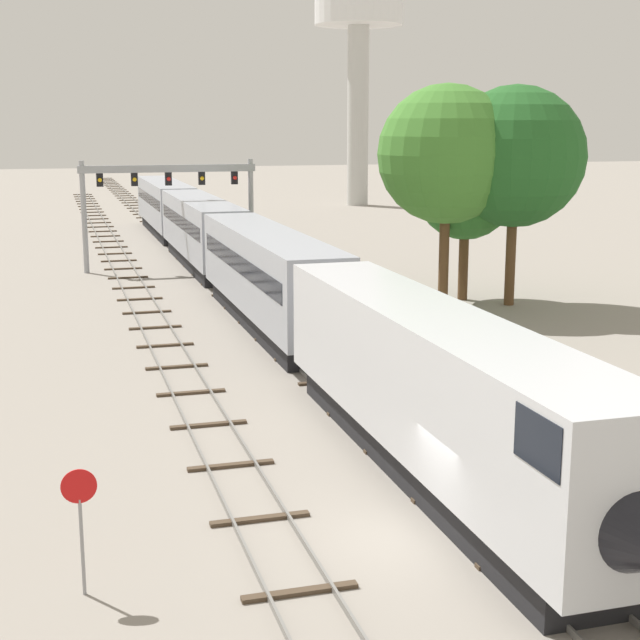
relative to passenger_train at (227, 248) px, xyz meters
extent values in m
plane|color=gray|center=(-2.00, -35.63, -2.60)|extent=(400.00, 400.00, 0.00)
cube|color=slate|center=(-0.72, 24.37, -2.52)|extent=(0.07, 200.00, 0.16)
cube|color=slate|center=(0.72, 24.37, -2.52)|extent=(0.07, 200.00, 0.16)
cube|color=#473828|center=(0.00, -37.63, -2.55)|extent=(2.60, 0.24, 0.10)
cube|color=#473828|center=(0.00, -33.63, -2.55)|extent=(2.60, 0.24, 0.10)
cube|color=#473828|center=(0.00, -29.63, -2.55)|extent=(2.60, 0.24, 0.10)
cube|color=#473828|center=(0.00, -25.63, -2.55)|extent=(2.60, 0.24, 0.10)
cube|color=#473828|center=(0.00, -21.63, -2.55)|extent=(2.60, 0.24, 0.10)
cube|color=#473828|center=(0.00, -17.63, -2.55)|extent=(2.60, 0.24, 0.10)
cube|color=#473828|center=(0.00, -13.63, -2.55)|extent=(2.60, 0.24, 0.10)
cube|color=#473828|center=(0.00, -9.63, -2.55)|extent=(2.60, 0.24, 0.10)
cube|color=#473828|center=(0.00, -5.63, -2.55)|extent=(2.60, 0.24, 0.10)
cube|color=#473828|center=(0.00, -1.63, -2.55)|extent=(2.60, 0.24, 0.10)
cube|color=#473828|center=(0.00, 2.37, -2.55)|extent=(2.60, 0.24, 0.10)
cube|color=#473828|center=(0.00, 6.37, -2.55)|extent=(2.60, 0.24, 0.10)
cube|color=#473828|center=(0.00, 10.37, -2.55)|extent=(2.60, 0.24, 0.10)
cube|color=#473828|center=(0.00, 14.37, -2.55)|extent=(2.60, 0.24, 0.10)
cube|color=#473828|center=(0.00, 18.37, -2.55)|extent=(2.60, 0.24, 0.10)
cube|color=#473828|center=(0.00, 22.37, -2.55)|extent=(2.60, 0.24, 0.10)
cube|color=#473828|center=(0.00, 26.37, -2.55)|extent=(2.60, 0.24, 0.10)
cube|color=#473828|center=(0.00, 30.37, -2.55)|extent=(2.60, 0.24, 0.10)
cube|color=#473828|center=(0.00, 34.37, -2.55)|extent=(2.60, 0.24, 0.10)
cube|color=#473828|center=(0.00, 38.37, -2.55)|extent=(2.60, 0.24, 0.10)
cube|color=#473828|center=(0.00, 42.37, -2.55)|extent=(2.60, 0.24, 0.10)
cube|color=#473828|center=(0.00, 46.37, -2.55)|extent=(2.60, 0.24, 0.10)
cube|color=#473828|center=(0.00, 50.37, -2.55)|extent=(2.60, 0.24, 0.10)
cube|color=#473828|center=(0.00, 54.37, -2.55)|extent=(2.60, 0.24, 0.10)
cube|color=#473828|center=(0.00, 58.37, -2.55)|extent=(2.60, 0.24, 0.10)
cube|color=#473828|center=(0.00, 62.37, -2.55)|extent=(2.60, 0.24, 0.10)
cube|color=#473828|center=(0.00, 66.37, -2.55)|extent=(2.60, 0.24, 0.10)
cube|color=#473828|center=(0.00, 70.37, -2.55)|extent=(2.60, 0.24, 0.10)
cube|color=#473828|center=(0.00, 74.37, -2.55)|extent=(2.60, 0.24, 0.10)
cube|color=#473828|center=(0.00, 78.37, -2.55)|extent=(2.60, 0.24, 0.10)
cube|color=#473828|center=(0.00, 82.37, -2.55)|extent=(2.60, 0.24, 0.10)
cube|color=#473828|center=(0.00, 86.37, -2.55)|extent=(2.60, 0.24, 0.10)
cube|color=#473828|center=(0.00, 90.37, -2.55)|extent=(2.60, 0.24, 0.10)
cube|color=#473828|center=(0.00, 94.37, -2.55)|extent=(2.60, 0.24, 0.10)
cube|color=#473828|center=(0.00, 98.37, -2.55)|extent=(2.60, 0.24, 0.10)
cube|color=#473828|center=(0.00, 102.37, -2.55)|extent=(2.60, 0.24, 0.10)
cube|color=#473828|center=(0.00, 106.37, -2.55)|extent=(2.60, 0.24, 0.10)
cube|color=#473828|center=(0.00, 110.37, -2.55)|extent=(2.60, 0.24, 0.10)
cube|color=#473828|center=(0.00, 114.37, -2.55)|extent=(2.60, 0.24, 0.10)
cube|color=#473828|center=(0.00, 118.37, -2.55)|extent=(2.60, 0.24, 0.10)
cube|color=#473828|center=(0.00, 122.37, -2.55)|extent=(2.60, 0.24, 0.10)
cube|color=slate|center=(-6.22, 4.37, -2.52)|extent=(0.07, 160.00, 0.16)
cube|color=slate|center=(-4.78, 4.37, -2.52)|extent=(0.07, 160.00, 0.16)
cube|color=#473828|center=(-5.50, -37.63, -2.55)|extent=(2.60, 0.24, 0.10)
cube|color=#473828|center=(-5.50, -33.63, -2.55)|extent=(2.60, 0.24, 0.10)
cube|color=#473828|center=(-5.50, -29.63, -2.55)|extent=(2.60, 0.24, 0.10)
cube|color=#473828|center=(-5.50, -25.63, -2.55)|extent=(2.60, 0.24, 0.10)
cube|color=#473828|center=(-5.50, -21.63, -2.55)|extent=(2.60, 0.24, 0.10)
cube|color=#473828|center=(-5.50, -17.63, -2.55)|extent=(2.60, 0.24, 0.10)
cube|color=#473828|center=(-5.50, -13.63, -2.55)|extent=(2.60, 0.24, 0.10)
cube|color=#473828|center=(-5.50, -9.63, -2.55)|extent=(2.60, 0.24, 0.10)
cube|color=#473828|center=(-5.50, -5.63, -2.55)|extent=(2.60, 0.24, 0.10)
cube|color=#473828|center=(-5.50, -1.63, -2.55)|extent=(2.60, 0.24, 0.10)
cube|color=#473828|center=(-5.50, 2.37, -2.55)|extent=(2.60, 0.24, 0.10)
cube|color=#473828|center=(-5.50, 6.37, -2.55)|extent=(2.60, 0.24, 0.10)
cube|color=#473828|center=(-5.50, 10.37, -2.55)|extent=(2.60, 0.24, 0.10)
cube|color=#473828|center=(-5.50, 14.37, -2.55)|extent=(2.60, 0.24, 0.10)
cube|color=#473828|center=(-5.50, 18.37, -2.55)|extent=(2.60, 0.24, 0.10)
cube|color=#473828|center=(-5.50, 22.37, -2.55)|extent=(2.60, 0.24, 0.10)
cube|color=#473828|center=(-5.50, 26.37, -2.55)|extent=(2.60, 0.24, 0.10)
cube|color=#473828|center=(-5.50, 30.37, -2.55)|extent=(2.60, 0.24, 0.10)
cube|color=#473828|center=(-5.50, 34.37, -2.55)|extent=(2.60, 0.24, 0.10)
cube|color=#473828|center=(-5.50, 38.37, -2.55)|extent=(2.60, 0.24, 0.10)
cube|color=#473828|center=(-5.50, 42.37, -2.55)|extent=(2.60, 0.24, 0.10)
cube|color=#473828|center=(-5.50, 46.37, -2.55)|extent=(2.60, 0.24, 0.10)
cube|color=#473828|center=(-5.50, 50.37, -2.55)|extent=(2.60, 0.24, 0.10)
cube|color=#473828|center=(-5.50, 54.37, -2.55)|extent=(2.60, 0.24, 0.10)
cube|color=#473828|center=(-5.50, 58.37, -2.55)|extent=(2.60, 0.24, 0.10)
cube|color=#473828|center=(-5.50, 62.37, -2.55)|extent=(2.60, 0.24, 0.10)
cube|color=#473828|center=(-5.50, 66.37, -2.55)|extent=(2.60, 0.24, 0.10)
cube|color=#473828|center=(-5.50, 70.37, -2.55)|extent=(2.60, 0.24, 0.10)
cube|color=#473828|center=(-5.50, 74.37, -2.55)|extent=(2.60, 0.24, 0.10)
cube|color=#473828|center=(-5.50, 78.37, -2.55)|extent=(2.60, 0.24, 0.10)
cube|color=#473828|center=(-5.50, 82.37, -2.55)|extent=(2.60, 0.24, 0.10)
cube|color=silver|center=(0.00, -31.69, 0.30)|extent=(3.00, 19.90, 3.80)
cube|color=black|center=(0.00, -40.43, 1.44)|extent=(3.04, 1.80, 1.10)
cube|color=black|center=(0.00, -31.69, -2.10)|extent=(2.52, 17.91, 1.00)
cube|color=#9EA3AD|center=(0.00, -10.79, 0.30)|extent=(3.00, 19.90, 3.80)
cube|color=black|center=(0.00, -10.79, 0.70)|extent=(3.04, 18.30, 0.90)
cube|color=black|center=(0.00, -10.79, -2.10)|extent=(2.52, 17.91, 1.00)
cube|color=#9EA3AD|center=(0.00, 10.11, 0.30)|extent=(3.00, 19.90, 3.80)
cube|color=black|center=(0.00, 10.11, 0.70)|extent=(3.04, 18.30, 0.90)
cube|color=black|center=(0.00, 10.11, -2.10)|extent=(2.52, 17.91, 1.00)
cube|color=#9EA3AD|center=(0.00, 31.00, 0.30)|extent=(3.00, 19.90, 3.80)
cube|color=black|center=(0.00, 31.00, 0.70)|extent=(3.04, 18.30, 0.90)
cube|color=black|center=(0.00, 31.00, -2.10)|extent=(2.52, 17.91, 1.00)
cylinder|color=#999BA0|center=(-8.00, 9.49, 1.18)|extent=(0.36, 0.36, 7.57)
cylinder|color=#999BA0|center=(3.50, 9.49, 1.18)|extent=(0.36, 0.36, 7.57)
cube|color=#999BA0|center=(-2.25, 9.49, 4.37)|extent=(12.10, 0.36, 0.50)
cube|color=black|center=(-6.85, 9.54, 3.67)|extent=(0.44, 0.32, 0.90)
sphere|color=yellow|center=(-6.85, 9.35, 3.67)|extent=(0.28, 0.28, 0.28)
cube|color=black|center=(-4.55, 9.54, 3.67)|extent=(0.44, 0.32, 0.90)
sphere|color=yellow|center=(-4.55, 9.35, 3.67)|extent=(0.28, 0.28, 0.28)
cube|color=black|center=(-2.25, 9.54, 3.67)|extent=(0.44, 0.32, 0.90)
sphere|color=red|center=(-2.25, 9.35, 3.67)|extent=(0.28, 0.28, 0.28)
cube|color=black|center=(0.05, 9.54, 3.67)|extent=(0.44, 0.32, 0.90)
sphere|color=yellow|center=(0.05, 9.35, 3.67)|extent=(0.28, 0.28, 0.28)
cube|color=black|center=(2.35, 9.54, 3.67)|extent=(0.44, 0.32, 0.90)
sphere|color=red|center=(2.35, 9.35, 3.67)|extent=(0.28, 0.28, 0.28)
cylinder|color=beige|center=(26.71, 55.54, 8.15)|extent=(2.60, 2.60, 21.50)
cylinder|color=white|center=(26.71, 55.54, 20.95)|extent=(10.60, 10.60, 4.10)
cylinder|color=gray|center=(-10.00, -36.34, -1.50)|extent=(0.08, 0.08, 2.20)
cylinder|color=red|center=(-10.00, -36.36, -0.10)|extent=(0.76, 0.03, 0.76)
cylinder|color=brown|center=(10.63, -8.13, 0.26)|extent=(0.56, 0.56, 5.73)
sphere|color=#427F2D|center=(10.63, -8.13, 5.77)|extent=(7.55, 7.55, 7.55)
cylinder|color=brown|center=(14.32, -8.90, 0.17)|extent=(0.56, 0.56, 5.54)
sphere|color=#235B23|center=(14.32, -8.90, 5.64)|extent=(7.71, 7.71, 7.71)
cylinder|color=brown|center=(12.49, -6.70, -0.43)|extent=(0.56, 0.56, 4.35)
sphere|color=#2D6B28|center=(12.49, -6.70, 3.73)|extent=(5.66, 5.66, 5.66)
camera|label=1|loc=(-10.28, -55.75, 7.44)|focal=52.69mm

